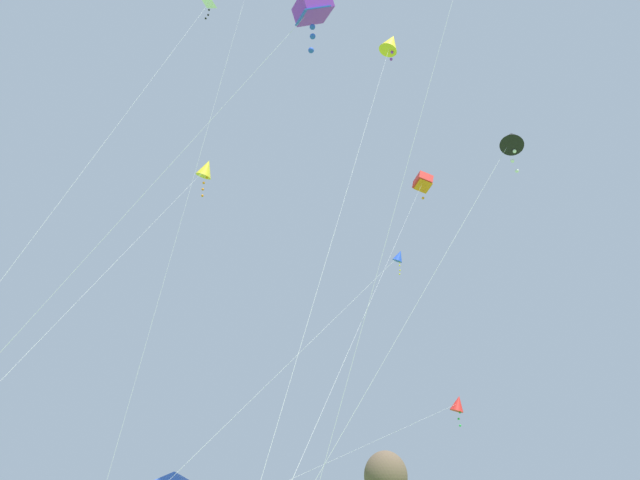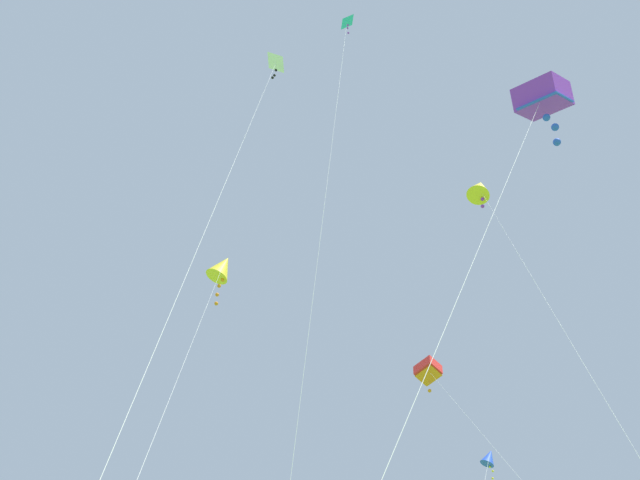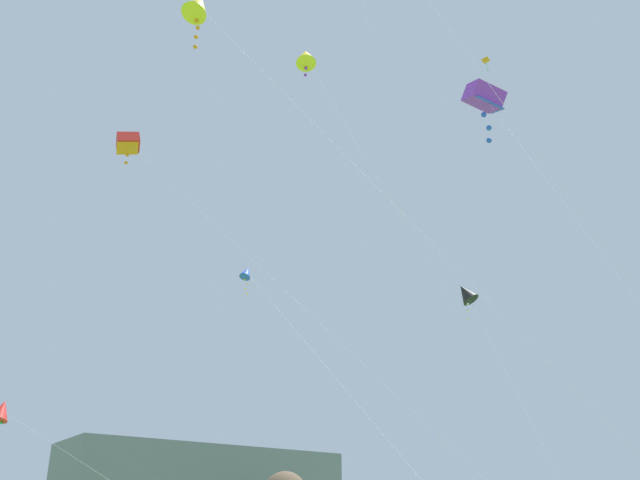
% 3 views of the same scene
% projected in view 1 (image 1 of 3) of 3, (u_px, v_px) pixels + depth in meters
% --- Properties ---
extents(tree_far_left, '(3.45, 3.45, 6.96)m').
position_uv_depth(tree_far_left, '(386.00, 477.00, 49.28)').
color(tree_far_left, brown).
rests_on(tree_far_left, ground).
extents(kite_blue_diamond_0, '(1.62, 13.59, 13.15)m').
position_uv_depth(kite_blue_diamond_0, '(398.00, 257.00, 28.84)').
color(kite_blue_diamond_0, silver).
rests_on(kite_blue_diamond_0, ground).
extents(kite_yellow_diamond_1, '(5.53, 10.63, 24.13)m').
position_uv_depth(kite_yellow_diamond_1, '(391.00, 43.00, 31.24)').
color(kite_yellow_diamond_1, silver).
rests_on(kite_yellow_diamond_1, ground).
extents(kite_purple_box_2, '(3.94, 11.22, 19.41)m').
position_uv_depth(kite_purple_box_2, '(313.00, 9.00, 22.90)').
color(kite_purple_box_2, silver).
rests_on(kite_purple_box_2, ground).
extents(kite_red_diamond_3, '(4.98, 22.20, 8.55)m').
position_uv_depth(kite_red_diamond_3, '(458.00, 404.00, 36.67)').
color(kite_red_diamond_3, silver).
rests_on(kite_red_diamond_3, ground).
extents(kite_white_delta_5, '(5.22, 10.41, 26.21)m').
position_uv_depth(kite_white_delta_5, '(206.00, 8.00, 31.78)').
color(kite_white_delta_5, silver).
rests_on(kite_white_delta_5, ground).
extents(kite_black_diamond_7, '(2.99, 8.29, 13.48)m').
position_uv_depth(kite_black_diamond_7, '(511.00, 140.00, 20.30)').
color(kite_black_diamond_7, silver).
rests_on(kite_black_diamond_7, ground).
extents(kite_red_box_8, '(11.55, 17.49, 20.83)m').
position_uv_depth(kite_red_box_8, '(423.00, 182.00, 37.64)').
color(kite_red_box_8, silver).
rests_on(kite_red_box_8, ground).
extents(kite_yellow_diamond_9, '(8.26, 12.01, 18.71)m').
position_uv_depth(kite_yellow_diamond_9, '(206.00, 169.00, 32.02)').
color(kite_yellow_diamond_9, silver).
rests_on(kite_yellow_diamond_9, ground).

